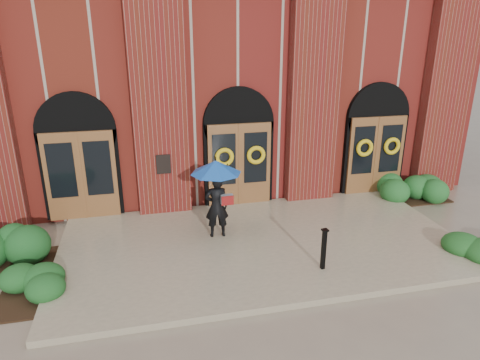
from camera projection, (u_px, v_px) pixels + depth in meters
name	position (u px, v px, depth m)	size (l,w,h in m)	color
ground	(264.00, 249.00, 10.77)	(90.00, 90.00, 0.00)	gray
landing	(262.00, 244.00, 10.88)	(10.00, 5.30, 0.15)	tan
church_building	(206.00, 73.00, 17.65)	(16.20, 12.53, 7.00)	maroon
man_with_umbrella	(216.00, 184.00, 10.68)	(1.34, 1.34, 2.04)	black
metal_post	(324.00, 248.00, 9.46)	(0.15, 0.15, 0.97)	black
hedge_wall_right	(400.00, 189.00, 13.78)	(2.83, 1.13, 0.73)	#1F5822
hedge_front_left	(37.00, 288.00, 8.73)	(1.46, 1.25, 0.51)	#1A4E1D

